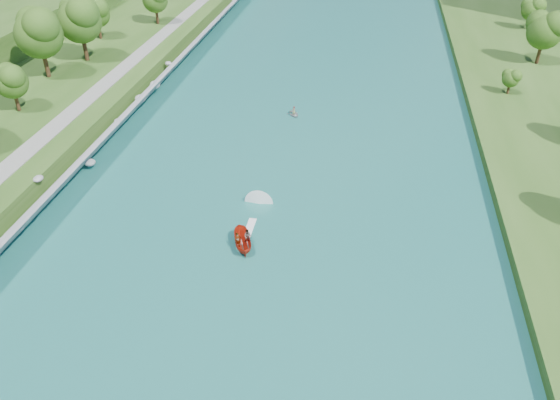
# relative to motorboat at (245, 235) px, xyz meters

# --- Properties ---
(ground) EXTENTS (260.00, 260.00, 0.00)m
(ground) POSITION_rel_motorboat_xyz_m (1.10, -8.63, -0.89)
(ground) COLOR #2D5119
(ground) RESTS_ON ground
(river_water) EXTENTS (55.00, 240.00, 0.10)m
(river_water) POSITION_rel_motorboat_xyz_m (1.10, 11.37, -0.84)
(river_water) COLOR #185B4D
(river_water) RESTS_ON ground
(riprap_bank) EXTENTS (4.00, 236.00, 4.19)m
(riprap_bank) POSITION_rel_motorboat_xyz_m (-24.75, 10.78, 0.91)
(riprap_bank) COLOR slate
(riprap_bank) RESTS_ON ground
(riverside_path) EXTENTS (3.00, 200.00, 0.10)m
(riverside_path) POSITION_rel_motorboat_xyz_m (-31.40, 11.37, 2.66)
(riverside_path) COLOR gray
(riverside_path) RESTS_ON berm_west
(motorboat) EXTENTS (3.60, 19.25, 2.15)m
(motorboat) POSITION_rel_motorboat_xyz_m (0.00, 0.00, 0.00)
(motorboat) COLOR #AF210E
(motorboat) RESTS_ON river_water
(raft) EXTENTS (2.92, 3.21, 1.54)m
(raft) POSITION_rel_motorboat_xyz_m (0.46, 33.72, -0.45)
(raft) COLOR gray
(raft) RESTS_ON river_water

